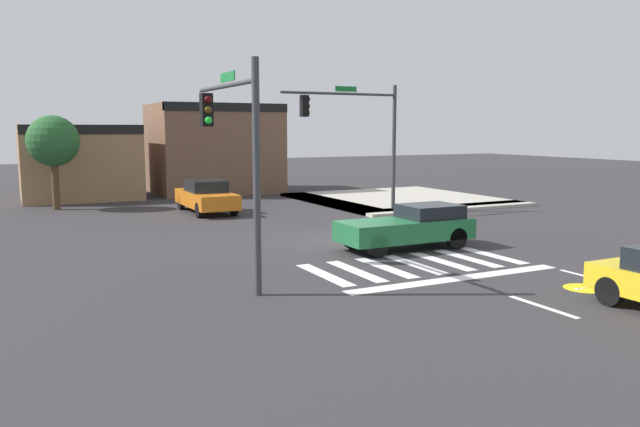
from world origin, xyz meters
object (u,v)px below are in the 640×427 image
(traffic_signal_southwest, at_px, (232,135))
(car_orange, at_px, (206,196))
(traffic_signal_northeast, at_px, (356,124))
(roadside_tree, at_px, (53,142))
(car_green, at_px, (410,227))

(traffic_signal_southwest, relative_size, car_orange, 1.18)
(traffic_signal_northeast, bearing_deg, roadside_tree, -33.30)
(traffic_signal_southwest, bearing_deg, car_green, -76.91)
(traffic_signal_southwest, height_order, roadside_tree, traffic_signal_southwest)
(traffic_signal_northeast, height_order, car_green, traffic_signal_northeast)
(traffic_signal_southwest, height_order, traffic_signal_northeast, traffic_signal_northeast)
(car_orange, relative_size, roadside_tree, 1.03)
(traffic_signal_southwest, xyz_separation_m, car_green, (6.68, 1.55, -3.08))
(traffic_signal_northeast, xyz_separation_m, roadside_tree, (-12.43, 8.16, -0.84))
(car_orange, relative_size, car_green, 1.05)
(car_green, distance_m, roadside_tree, 19.26)
(traffic_signal_northeast, bearing_deg, car_green, 72.23)
(traffic_signal_southwest, distance_m, traffic_signal_northeast, 13.50)
(roadside_tree, bearing_deg, car_green, -59.10)
(car_orange, distance_m, car_green, 12.45)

